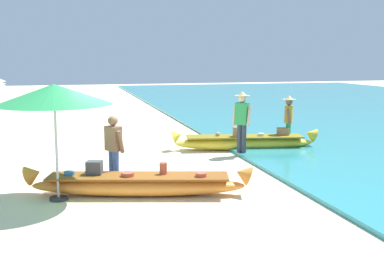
# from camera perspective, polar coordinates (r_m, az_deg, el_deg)

# --- Properties ---
(ground_plane) EXTENTS (80.00, 80.00, 0.00)m
(ground_plane) POSITION_cam_1_polar(r_m,az_deg,el_deg) (10.49, -6.73, -7.16)
(ground_plane) COLOR beige
(boat_orange_foreground) EXTENTS (4.66, 1.80, 0.70)m
(boat_orange_foreground) POSITION_cam_1_polar(r_m,az_deg,el_deg) (9.85, -6.58, -6.73)
(boat_orange_foreground) COLOR orange
(boat_orange_foreground) RESTS_ON ground
(boat_yellow_midground) EXTENTS (4.56, 1.51, 0.73)m
(boat_yellow_midground) POSITION_cam_1_polar(r_m,az_deg,el_deg) (14.62, 6.41, -1.66)
(boat_yellow_midground) COLOR yellow
(boat_yellow_midground) RESTS_ON ground
(person_vendor_hatted) EXTENTS (0.52, 0.54, 1.87)m
(person_vendor_hatted) POSITION_cam_1_polar(r_m,az_deg,el_deg) (13.60, 6.06, 1.14)
(person_vendor_hatted) COLOR #333842
(person_vendor_hatted) RESTS_ON ground
(person_tourist_customer) EXTENTS (0.45, 0.57, 1.59)m
(person_tourist_customer) POSITION_cam_1_polar(r_m,az_deg,el_deg) (10.41, -9.47, -2.29)
(person_tourist_customer) COLOR #3D5BA8
(person_tourist_customer) RESTS_ON ground
(person_vendor_assistant) EXTENTS (0.46, 0.56, 1.65)m
(person_vendor_assistant) POSITION_cam_1_polar(r_m,az_deg,el_deg) (15.14, 11.61, 1.26)
(person_vendor_assistant) COLOR green
(person_vendor_assistant) RESTS_ON ground
(patio_umbrella_large) EXTENTS (2.26, 2.26, 2.32)m
(patio_umbrella_large) POSITION_cam_1_polar(r_m,az_deg,el_deg) (9.53, -16.35, 3.87)
(patio_umbrella_large) COLOR #B7B7BC
(patio_umbrella_large) RESTS_ON ground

